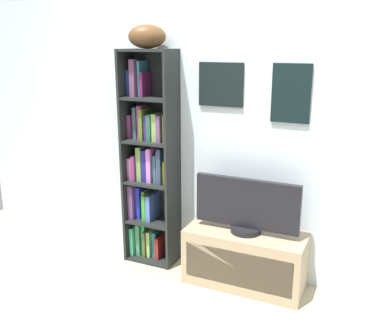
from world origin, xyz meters
TOP-DOWN VIEW (x-y plane):
  - back_wall at (0.00, 1.13)m, footprint 4.80×0.08m
  - bookshelf at (-0.61, 1.00)m, footprint 0.41×0.25m
  - football at (-0.59, 0.98)m, footprint 0.32×0.27m
  - tv_stand at (0.21, 0.91)m, footprint 0.86×0.36m
  - television at (0.21, 0.92)m, footprint 0.75×0.22m

SIDE VIEW (x-z plane):
  - tv_stand at x=0.21m, z-range 0.00..0.42m
  - television at x=0.21m, z-range 0.41..0.81m
  - bookshelf at x=-0.61m, z-range -0.04..1.64m
  - back_wall at x=0.00m, z-range 0.00..2.47m
  - football at x=-0.59m, z-range 1.69..1.86m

